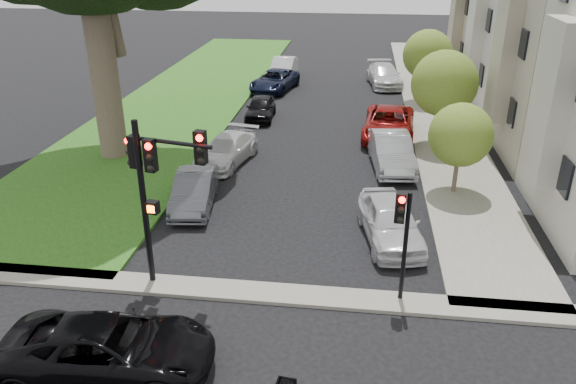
# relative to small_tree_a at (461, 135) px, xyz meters

# --- Properties ---
(ground) EXTENTS (140.00, 140.00, 0.00)m
(ground) POSITION_rel_small_tree_a_xyz_m (-6.20, -10.09, -2.53)
(ground) COLOR black
(ground) RESTS_ON ground
(grass_strip) EXTENTS (8.00, 44.00, 0.12)m
(grass_strip) POSITION_rel_small_tree_a_xyz_m (-15.20, 13.91, -2.47)
(grass_strip) COLOR #1A4D14
(grass_strip) RESTS_ON ground
(sidewalk_right) EXTENTS (3.50, 44.00, 0.12)m
(sidewalk_right) POSITION_rel_small_tree_a_xyz_m (0.55, 13.91, -2.47)
(sidewalk_right) COLOR gray
(sidewalk_right) RESTS_ON ground
(sidewalk_cross) EXTENTS (60.00, 1.00, 0.12)m
(sidewalk_cross) POSITION_rel_small_tree_a_xyz_m (-6.20, -8.09, -2.47)
(sidewalk_cross) COLOR gray
(sidewalk_cross) RESTS_ON ground
(small_tree_a) EXTENTS (2.53, 2.53, 3.80)m
(small_tree_a) POSITION_rel_small_tree_a_xyz_m (0.00, 0.00, 0.00)
(small_tree_a) COLOR brown
(small_tree_a) RESTS_ON ground
(small_tree_b) EXTENTS (3.20, 3.20, 4.80)m
(small_tree_b) POSITION_rel_small_tree_a_xyz_m (0.00, 5.81, 0.66)
(small_tree_b) COLOR brown
(small_tree_b) RESTS_ON ground
(small_tree_c) EXTENTS (3.05, 3.05, 4.57)m
(small_tree_c) POSITION_rel_small_tree_a_xyz_m (0.00, 14.00, 0.51)
(small_tree_c) COLOR brown
(small_tree_c) RESTS_ON ground
(traffic_signal_main) EXTENTS (2.53, 0.70, 5.16)m
(traffic_signal_main) POSITION_rel_small_tree_a_xyz_m (-9.59, -7.86, 1.03)
(traffic_signal_main) COLOR black
(traffic_signal_main) RESTS_ON ground
(traffic_signal_secondary) EXTENTS (0.45, 0.36, 3.45)m
(traffic_signal_secondary) POSITION_rel_small_tree_a_xyz_m (-2.68, -7.90, -0.12)
(traffic_signal_secondary) COLOR black
(traffic_signal_secondary) RESTS_ON ground
(car_cross_near) EXTENTS (5.25, 2.80, 1.40)m
(car_cross_near) POSITION_rel_small_tree_a_xyz_m (-9.65, -11.74, -1.83)
(car_cross_near) COLOR black
(car_cross_near) RESTS_ON ground
(car_parked_0) EXTENTS (2.53, 4.62, 1.49)m
(car_parked_0) POSITION_rel_small_tree_a_xyz_m (-2.75, -4.28, -1.78)
(car_parked_0) COLOR silver
(car_parked_0) RESTS_ON ground
(car_parked_1) EXTENTS (2.18, 4.86, 1.55)m
(car_parked_1) POSITION_rel_small_tree_a_xyz_m (-2.47, 2.59, -1.75)
(car_parked_1) COLOR #999BA0
(car_parked_1) RESTS_ON ground
(car_parked_2) EXTENTS (2.96, 5.69, 1.53)m
(car_parked_2) POSITION_rel_small_tree_a_xyz_m (-2.44, 6.83, -1.76)
(car_parked_2) COLOR maroon
(car_parked_2) RESTS_ON ground
(car_parked_4) EXTENTS (2.75, 5.28, 1.46)m
(car_parked_4) POSITION_rel_small_tree_a_xyz_m (-2.37, 18.34, -1.80)
(car_parked_4) COLOR silver
(car_parked_4) RESTS_ON ground
(car_parked_5) EXTENTS (1.92, 4.23, 1.34)m
(car_parked_5) POSITION_rel_small_tree_a_xyz_m (-10.20, -2.53, -1.86)
(car_parked_5) COLOR #3F4247
(car_parked_5) RESTS_ON ground
(car_parked_6) EXTENTS (2.64, 4.72, 1.29)m
(car_parked_6) POSITION_rel_small_tree_a_xyz_m (-10.01, 2.18, -1.88)
(car_parked_6) COLOR silver
(car_parked_6) RESTS_ON ground
(car_parked_7) EXTENTS (1.67, 3.83, 1.29)m
(car_parked_7) POSITION_rel_small_tree_a_xyz_m (-9.67, 9.34, -1.88)
(car_parked_7) COLOR black
(car_parked_7) RESTS_ON ground
(car_parked_8) EXTENTS (3.23, 5.29, 1.37)m
(car_parked_8) POSITION_rel_small_tree_a_xyz_m (-9.85, 15.98, -1.84)
(car_parked_8) COLOR black
(car_parked_8) RESTS_ON ground
(car_parked_9) EXTENTS (1.68, 4.57, 1.49)m
(car_parked_9) POSITION_rel_small_tree_a_xyz_m (-9.74, 19.74, -1.78)
(car_parked_9) COLOR silver
(car_parked_9) RESTS_ON ground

